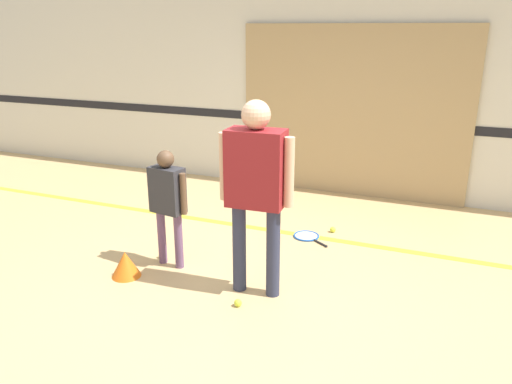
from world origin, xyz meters
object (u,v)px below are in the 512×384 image
(racket_spare_on_floor, at_px, (307,236))
(training_cone, at_px, (126,264))
(person_student_left, at_px, (168,196))
(tennis_ball_by_spare_racket, at_px, (333,230))
(person_instructor, at_px, (256,179))
(tennis_ball_stray_left, at_px, (162,255))
(tennis_ball_near_instructor, at_px, (238,303))

(racket_spare_on_floor, xyz_separation_m, training_cone, (-1.35, -1.55, 0.12))
(person_student_left, height_order, racket_spare_on_floor, person_student_left)
(person_student_left, relative_size, tennis_ball_by_spare_racket, 17.86)
(person_instructor, height_order, tennis_ball_by_spare_racket, person_instructor)
(racket_spare_on_floor, distance_m, tennis_ball_by_spare_racket, 0.34)
(racket_spare_on_floor, xyz_separation_m, tennis_ball_stray_left, (-1.24, -1.08, 0.02))
(tennis_ball_near_instructor, bearing_deg, racket_spare_on_floor, 85.45)
(racket_spare_on_floor, distance_m, tennis_ball_stray_left, 1.65)
(person_student_left, distance_m, tennis_ball_stray_left, 0.72)
(training_cone, bearing_deg, tennis_ball_by_spare_racket, 48.69)
(tennis_ball_by_spare_racket, bearing_deg, racket_spare_on_floor, -133.03)
(tennis_ball_by_spare_racket, height_order, tennis_ball_stray_left, same)
(person_instructor, relative_size, person_student_left, 1.46)
(person_student_left, bearing_deg, tennis_ball_by_spare_racket, 56.28)
(person_instructor, distance_m, tennis_ball_by_spare_racket, 1.94)
(racket_spare_on_floor, height_order, tennis_ball_by_spare_racket, tennis_ball_by_spare_racket)
(person_instructor, distance_m, person_student_left, 1.06)
(racket_spare_on_floor, relative_size, training_cone, 1.79)
(tennis_ball_near_instructor, xyz_separation_m, tennis_ball_by_spare_racket, (0.36, 1.90, 0.00))
(tennis_ball_by_spare_racket, bearing_deg, tennis_ball_near_instructor, -100.89)
(person_instructor, xyz_separation_m, tennis_ball_by_spare_racket, (0.32, 1.61, -1.03))
(person_student_left, xyz_separation_m, racket_spare_on_floor, (1.07, 1.17, -0.72))
(racket_spare_on_floor, bearing_deg, tennis_ball_stray_left, -104.47)
(person_student_left, height_order, tennis_ball_near_instructor, person_student_left)
(person_student_left, bearing_deg, tennis_ball_stray_left, 161.11)
(tennis_ball_near_instructor, xyz_separation_m, training_cone, (-1.22, 0.10, 0.09))
(person_instructor, relative_size, racket_spare_on_floor, 3.43)
(person_instructor, relative_size, tennis_ball_by_spare_racket, 26.15)
(person_student_left, relative_size, training_cone, 4.20)
(training_cone, bearing_deg, person_instructor, 8.69)
(tennis_ball_stray_left, bearing_deg, racket_spare_on_floor, 41.07)
(tennis_ball_near_instructor, height_order, training_cone, training_cone)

